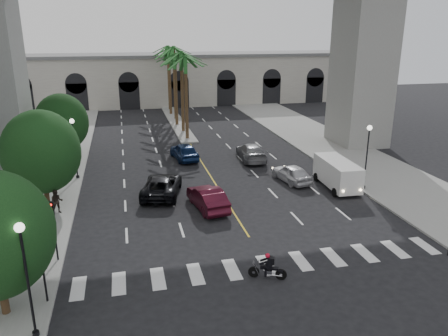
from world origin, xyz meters
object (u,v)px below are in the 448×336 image
lamp_post_left_far (74,143)px  car_d (251,152)px  pedestrian_a (9,243)px  motorcycle_rider (269,267)px  cargo_van (337,173)px  car_a (292,173)px  pedestrian_b (57,202)px  car_c (162,185)px  car_b (208,198)px  car_e (184,151)px  lamp_post_left_near (26,271)px  traffic_signal_near (41,257)px  traffic_signal_far (53,221)px  lamp_post_right (367,152)px

lamp_post_left_far → car_d: bearing=8.0°
pedestrian_a → motorcycle_rider: bearing=-39.9°
cargo_van → car_a: bearing=145.8°
lamp_post_left_far → motorcycle_rider: 21.94m
motorcycle_rider → pedestrian_b: bearing=159.8°
car_c → cargo_van: bearing=-172.8°
car_b → car_c: bearing=-58.0°
pedestrian_b → lamp_post_left_far: bearing=80.9°
cargo_van → car_e: bearing=137.4°
car_a → pedestrian_a: size_ratio=2.33×
car_b → car_e: car_e is taller
lamp_post_left_near → cargo_van: (20.90, 13.97, -1.94)m
traffic_signal_near → car_b: 13.74m
traffic_signal_far → car_e: traffic_signal_far is taller
traffic_signal_near → car_c: (6.67, 13.09, -1.70)m
lamp_post_left_far → car_e: size_ratio=1.08×
lamp_post_right → pedestrian_a: 26.02m
motorcycle_rider → pedestrian_a: 14.44m
lamp_post_left_near → lamp_post_right: 26.25m
car_d → car_e: (-6.48, 1.67, 0.02)m
lamp_post_left_near → traffic_signal_far: lamp_post_left_near is taller
traffic_signal_near → car_d: (16.28, 20.81, -1.69)m
cargo_van → lamp_post_left_near: bearing=-143.8°
motorcycle_rider → car_b: size_ratio=0.38×
motorcycle_rider → car_e: car_e is taller
lamp_post_right → car_b: 13.30m
car_d → pedestrian_b: pedestrian_b is taller
lamp_post_right → motorcycle_rider: lamp_post_right is taller
traffic_signal_far → car_a: traffic_signal_far is taller
pedestrian_a → lamp_post_left_near: bearing=-90.5°
car_a → car_b: (-8.11, -4.10, 0.06)m
traffic_signal_far → lamp_post_right: bearing=16.0°
lamp_post_right → cargo_van: bearing=152.9°
car_a → cargo_van: bearing=132.7°
car_b → cargo_van: cargo_van is taller
lamp_post_right → car_c: 16.41m
car_e → pedestrian_a: size_ratio=2.60×
lamp_post_left_far → car_b: size_ratio=1.08×
car_a → cargo_van: (3.04, -2.27, 0.52)m
lamp_post_left_near → lamp_post_left_far: same height
lamp_post_left_far → car_c: lamp_post_left_far is taller
car_a → car_b: 9.09m
car_e → car_a: bearing=124.4°
car_d → pedestrian_a: 24.79m
traffic_signal_far → car_a: 20.33m
lamp_post_right → car_c: size_ratio=0.92×
car_a → pedestrian_a: (-20.35, -9.01, 0.34)m
traffic_signal_near → car_b: traffic_signal_near is taller
cargo_van → car_c: bearing=175.9°
lamp_post_left_near → car_e: 26.98m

